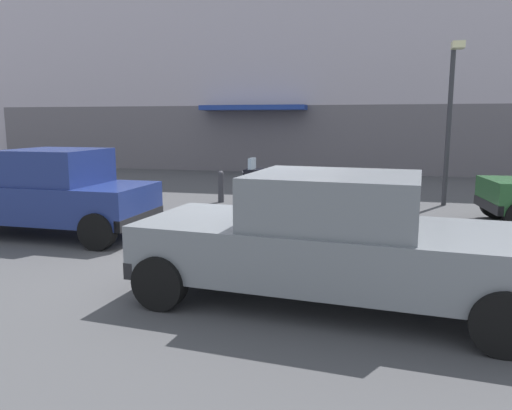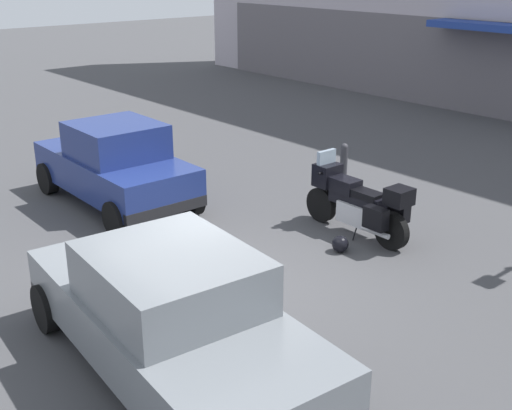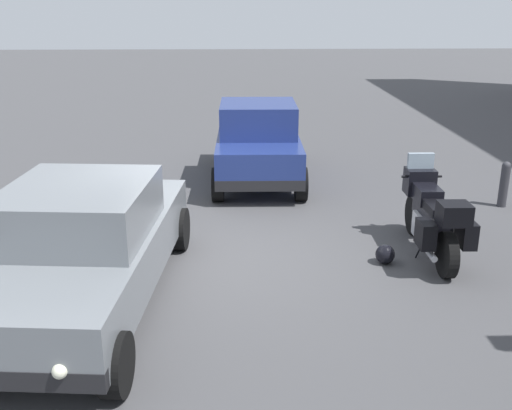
{
  "view_description": "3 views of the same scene",
  "coord_description": "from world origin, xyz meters",
  "px_view_note": "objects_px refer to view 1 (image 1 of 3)",
  "views": [
    {
      "loc": [
        1.86,
        -7.19,
        2.16
      ],
      "look_at": [
        -0.22,
        1.2,
        0.68
      ],
      "focal_mm": 34.43,
      "sensor_mm": 36.0,
      "label": 1
    },
    {
      "loc": [
        6.85,
        -4.93,
        4.51
      ],
      "look_at": [
        -0.41,
        1.24,
        0.93
      ],
      "focal_mm": 45.94,
      "sensor_mm": 36.0,
      "label": 2
    },
    {
      "loc": [
        8.19,
        0.35,
        3.6
      ],
      "look_at": [
        -0.09,
        0.64,
        0.79
      ],
      "focal_mm": 42.52,
      "sensor_mm": 36.0,
      "label": 3
    }
  ],
  "objects_px": {
    "helmet": "(294,222)",
    "motorcycle": "(286,193)",
    "streetlamp_curbside": "(451,106)",
    "car_hatchback_near": "(53,193)",
    "bollard_curbside": "(221,186)",
    "car_sedan_far": "(330,239)"
  },
  "relations": [
    {
      "from": "car_hatchback_near",
      "to": "streetlamp_curbside",
      "type": "height_order",
      "value": "streetlamp_curbside"
    },
    {
      "from": "car_hatchback_near",
      "to": "streetlamp_curbside",
      "type": "bearing_deg",
      "value": -144.98
    },
    {
      "from": "car_sedan_far",
      "to": "bollard_curbside",
      "type": "bearing_deg",
      "value": 122.55
    },
    {
      "from": "helmet",
      "to": "motorcycle",
      "type": "bearing_deg",
      "value": 112.61
    },
    {
      "from": "car_hatchback_near",
      "to": "bollard_curbside",
      "type": "distance_m",
      "value": 4.82
    },
    {
      "from": "car_hatchback_near",
      "to": "bollard_curbside",
      "type": "height_order",
      "value": "car_hatchback_near"
    },
    {
      "from": "car_sedan_far",
      "to": "streetlamp_curbside",
      "type": "relative_size",
      "value": 1.15
    },
    {
      "from": "helmet",
      "to": "car_hatchback_near",
      "type": "distance_m",
      "value": 4.71
    },
    {
      "from": "car_hatchback_near",
      "to": "motorcycle",
      "type": "bearing_deg",
      "value": -148.56
    },
    {
      "from": "motorcycle",
      "to": "car_sedan_far",
      "type": "relative_size",
      "value": 0.48
    },
    {
      "from": "car_sedan_far",
      "to": "motorcycle",
      "type": "bearing_deg",
      "value": 111.21
    },
    {
      "from": "motorcycle",
      "to": "car_sedan_far",
      "type": "height_order",
      "value": "car_sedan_far"
    },
    {
      "from": "motorcycle",
      "to": "helmet",
      "type": "bearing_deg",
      "value": 113.15
    },
    {
      "from": "helmet",
      "to": "streetlamp_curbside",
      "type": "xyz_separation_m",
      "value": [
        3.3,
        3.53,
        2.38
      ]
    },
    {
      "from": "motorcycle",
      "to": "bollard_curbside",
      "type": "distance_m",
      "value": 2.96
    },
    {
      "from": "streetlamp_curbside",
      "to": "bollard_curbside",
      "type": "xyz_separation_m",
      "value": [
        -5.76,
        -0.78,
        -2.07
      ]
    },
    {
      "from": "motorcycle",
      "to": "streetlamp_curbside",
      "type": "xyz_separation_m",
      "value": [
        3.61,
        2.8,
        1.9
      ]
    },
    {
      "from": "bollard_curbside",
      "to": "streetlamp_curbside",
      "type": "bearing_deg",
      "value": 7.74
    },
    {
      "from": "helmet",
      "to": "streetlamp_curbside",
      "type": "relative_size",
      "value": 0.07
    },
    {
      "from": "car_sedan_far",
      "to": "streetlamp_curbside",
      "type": "xyz_separation_m",
      "value": [
        2.22,
        7.51,
        1.74
      ]
    },
    {
      "from": "bollard_curbside",
      "to": "car_sedan_far",
      "type": "bearing_deg",
      "value": -62.22
    },
    {
      "from": "streetlamp_curbside",
      "to": "bollard_curbside",
      "type": "relative_size",
      "value": 4.78
    }
  ]
}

